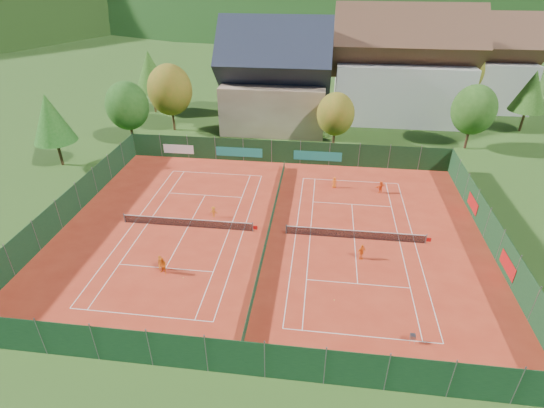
% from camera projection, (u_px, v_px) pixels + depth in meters
% --- Properties ---
extents(ground, '(600.00, 600.00, 0.00)m').
position_uv_depth(ground, '(269.00, 233.00, 40.39)').
color(ground, '#274A17').
rests_on(ground, ground).
extents(clay_pad, '(40.00, 32.00, 0.01)m').
position_uv_depth(clay_pad, '(269.00, 233.00, 40.37)').
color(clay_pad, '#B32F1A').
rests_on(clay_pad, ground).
extents(court_markings_left, '(11.03, 23.83, 0.00)m').
position_uv_depth(court_markings_left, '(188.00, 227.00, 41.24)').
color(court_markings_left, white).
rests_on(court_markings_left, ground).
extents(court_markings_right, '(11.03, 23.83, 0.00)m').
position_uv_depth(court_markings_right, '(354.00, 238.00, 39.51)').
color(court_markings_right, white).
rests_on(court_markings_right, ground).
extents(tennis_net_left, '(13.30, 0.10, 1.02)m').
position_uv_depth(tennis_net_left, '(189.00, 223.00, 40.97)').
color(tennis_net_left, '#59595B').
rests_on(tennis_net_left, ground).
extents(tennis_net_right, '(13.30, 0.10, 1.02)m').
position_uv_depth(tennis_net_right, '(357.00, 234.00, 39.24)').
color(tennis_net_right, '#59595B').
rests_on(tennis_net_right, ground).
extents(court_divider, '(0.03, 28.80, 1.00)m').
position_uv_depth(court_divider, '(269.00, 228.00, 40.13)').
color(court_divider, '#143921').
rests_on(court_divider, ground).
extents(fence_north, '(40.00, 0.10, 3.00)m').
position_uv_depth(fence_north, '(282.00, 152.00, 53.41)').
color(fence_north, '#133519').
rests_on(fence_north, ground).
extents(fence_south, '(40.00, 0.04, 3.00)m').
position_uv_depth(fence_south, '(235.00, 358.00, 25.90)').
color(fence_south, '#14391E').
rests_on(fence_south, ground).
extents(fence_west, '(0.04, 32.00, 3.00)m').
position_uv_depth(fence_west, '(69.00, 206.00, 41.79)').
color(fence_west, '#14381D').
rests_on(fence_west, ground).
extents(fence_east, '(0.09, 32.00, 3.00)m').
position_uv_depth(fence_east, '(493.00, 234.00, 37.52)').
color(fence_east, '#13341A').
rests_on(fence_east, ground).
extents(chalet, '(16.20, 12.00, 16.00)m').
position_uv_depth(chalet, '(276.00, 82.00, 63.11)').
color(chalet, tan).
rests_on(chalet, ground).
extents(hotel_block_a, '(21.60, 11.00, 17.25)m').
position_uv_depth(hotel_block_a, '(401.00, 72.00, 65.82)').
color(hotel_block_a, silver).
rests_on(hotel_block_a, ground).
extents(hotel_block_b, '(17.28, 10.00, 15.50)m').
position_uv_depth(hotel_block_b, '(479.00, 68.00, 71.56)').
color(hotel_block_b, silver).
rests_on(hotel_block_b, ground).
extents(tree_west_front, '(5.72, 5.72, 8.69)m').
position_uv_depth(tree_west_front, '(127.00, 106.00, 57.20)').
color(tree_west_front, '#422D17').
rests_on(tree_west_front, ground).
extents(tree_west_mid, '(6.44, 6.44, 9.78)m').
position_uv_depth(tree_west_mid, '(170.00, 90.00, 61.58)').
color(tree_west_mid, '#4A301A').
rests_on(tree_west_mid, ground).
extents(tree_west_back, '(5.60, 5.60, 10.00)m').
position_uv_depth(tree_west_back, '(150.00, 71.00, 68.76)').
color(tree_west_back, '#4E361B').
rests_on(tree_west_back, ground).
extents(tree_center, '(5.01, 5.01, 7.60)m').
position_uv_depth(tree_center, '(336.00, 114.00, 56.23)').
color(tree_center, '#4B2F1B').
rests_on(tree_center, ground).
extents(tree_east_front, '(5.72, 5.72, 8.69)m').
position_uv_depth(tree_east_front, '(474.00, 110.00, 55.66)').
color(tree_east_front, '#422617').
rests_on(tree_east_front, ground).
extents(tree_east_mid, '(5.04, 5.04, 9.00)m').
position_uv_depth(tree_east_mid, '(532.00, 91.00, 61.11)').
color(tree_east_mid, '#473019').
rests_on(tree_east_mid, ground).
extents(tree_west_side, '(5.04, 5.04, 9.00)m').
position_uv_depth(tree_west_side, '(50.00, 118.00, 50.65)').
color(tree_west_side, '#402A17').
rests_on(tree_west_side, ground).
extents(tree_east_back, '(7.15, 7.15, 10.86)m').
position_uv_depth(tree_east_back, '(461.00, 72.00, 68.49)').
color(tree_east_back, '#4D2F1B').
rests_on(tree_east_back, ground).
extents(mountain_backdrop, '(820.00, 530.00, 242.00)m').
position_uv_depth(mountain_backdrop, '(366.00, 77.00, 257.51)').
color(mountain_backdrop, black).
rests_on(mountain_backdrop, ground).
extents(ball_hopper, '(0.34, 0.34, 0.80)m').
position_uv_depth(ball_hopper, '(413.00, 336.00, 28.57)').
color(ball_hopper, slate).
rests_on(ball_hopper, ground).
extents(loose_ball_0, '(0.07, 0.07, 0.07)m').
position_uv_depth(loose_ball_0, '(183.00, 278.00, 34.62)').
color(loose_ball_0, '#CCD833').
rests_on(loose_ball_0, ground).
extents(loose_ball_1, '(0.07, 0.07, 0.07)m').
position_uv_depth(loose_ball_1, '(334.00, 300.00, 32.38)').
color(loose_ball_1, '#CCD833').
rests_on(loose_ball_1, ground).
extents(loose_ball_2, '(0.07, 0.07, 0.07)m').
position_uv_depth(loose_ball_2, '(295.00, 226.00, 41.38)').
color(loose_ball_2, '#CCD833').
rests_on(loose_ball_2, ground).
extents(player_left_near, '(0.59, 0.58, 1.38)m').
position_uv_depth(player_left_near, '(161.00, 263.00, 35.28)').
color(player_left_near, '#CC5912').
rests_on(player_left_near, ground).
extents(player_left_mid, '(0.94, 0.85, 1.58)m').
position_uv_depth(player_left_mid, '(163.00, 266.00, 34.75)').
color(player_left_mid, orange).
rests_on(player_left_mid, ground).
extents(player_left_far, '(0.77, 0.44, 1.18)m').
position_uv_depth(player_left_far, '(214.00, 212.00, 42.54)').
color(player_left_far, orange).
rests_on(player_left_far, ground).
extents(player_right_near, '(0.92, 0.77, 1.47)m').
position_uv_depth(player_right_near, '(362.00, 252.00, 36.50)').
color(player_right_near, orange).
rests_on(player_right_near, ground).
extents(player_right_far_a, '(0.72, 0.56, 1.30)m').
position_uv_depth(player_right_far_a, '(334.00, 182.00, 47.99)').
color(player_right_far_a, orange).
rests_on(player_right_far_a, ground).
extents(player_right_far_b, '(1.31, 1.10, 1.41)m').
position_uv_depth(player_right_far_b, '(381.00, 187.00, 46.91)').
color(player_right_far_b, '#F54D15').
rests_on(player_right_far_b, ground).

